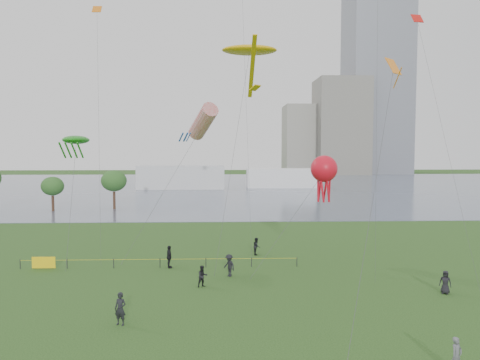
{
  "coord_description": "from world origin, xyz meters",
  "views": [
    {
      "loc": [
        -1.26,
        -25.31,
        10.4
      ],
      "look_at": [
        0.0,
        10.0,
        8.0
      ],
      "focal_mm": 35.0,
      "sensor_mm": 36.0,
      "label": 1
    }
  ],
  "objects_px": {
    "fence": "(89,262)",
    "kite_stingray": "(249,51)",
    "kite_flyer": "(457,355)",
    "kite_octopus": "(324,169)"
  },
  "relations": [
    {
      "from": "kite_flyer",
      "to": "kite_octopus",
      "type": "bearing_deg",
      "value": 65.64
    },
    {
      "from": "kite_flyer",
      "to": "kite_stingray",
      "type": "relative_size",
      "value": 0.09
    },
    {
      "from": "fence",
      "to": "kite_stingray",
      "type": "bearing_deg",
      "value": 15.21
    },
    {
      "from": "fence",
      "to": "kite_stingray",
      "type": "distance_m",
      "value": 23.93
    },
    {
      "from": "fence",
      "to": "kite_octopus",
      "type": "bearing_deg",
      "value": -0.01
    },
    {
      "from": "kite_stingray",
      "to": "kite_octopus",
      "type": "xyz_separation_m",
      "value": [
        6.3,
        -3.84,
        -10.92
      ]
    },
    {
      "from": "fence",
      "to": "kite_flyer",
      "type": "height_order",
      "value": "kite_flyer"
    },
    {
      "from": "fence",
      "to": "kite_stingray",
      "type": "relative_size",
      "value": 1.21
    },
    {
      "from": "kite_stingray",
      "to": "fence",
      "type": "bearing_deg",
      "value": -143.16
    },
    {
      "from": "kite_stingray",
      "to": "kite_octopus",
      "type": "bearing_deg",
      "value": -9.76
    }
  ]
}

